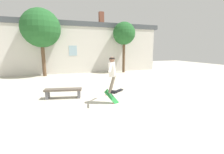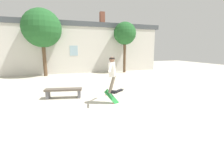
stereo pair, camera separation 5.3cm
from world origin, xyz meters
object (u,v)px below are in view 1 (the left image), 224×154
object	(u,v)px
tree_right	(124,34)
skateboard_resting	(118,91)
park_bench	(63,91)
tree_left	(41,28)
skater	(112,72)
skateboard_flipping	(112,97)

from	to	relation	value
tree_right	skateboard_resting	world-z (taller)	tree_right
park_bench	skateboard_resting	world-z (taller)	park_bench
tree_left	skater	size ratio (longest dim) A/B	3.68
tree_right	tree_left	size ratio (longest dim) A/B	0.88
tree_right	skateboard_resting	distance (m)	7.83
tree_right	skateboard_flipping	world-z (taller)	tree_right
tree_right	tree_left	bearing A→B (deg)	178.58
tree_left	tree_right	bearing A→B (deg)	-1.42
skater	park_bench	bearing A→B (deg)	172.79
park_bench	skateboard_flipping	bearing A→B (deg)	-23.97
tree_right	skateboard_resting	size ratio (longest dim) A/B	6.00
tree_left	park_bench	world-z (taller)	tree_left
skateboard_flipping	skateboard_resting	xyz separation A→B (m)	(0.85, 1.50, -0.19)
tree_left	skateboard_flipping	distance (m)	9.33
tree_right	park_bench	size ratio (longest dim) A/B	2.83
tree_right	park_bench	bearing A→B (deg)	-131.51
tree_right	skateboard_flipping	distance (m)	9.33
skater	skateboard_resting	world-z (taller)	skater
park_bench	skateboard_resting	bearing A→B (deg)	14.99
skater	skateboard_resting	xyz separation A→B (m)	(0.83, 1.50, -1.26)
skater	skateboard_flipping	world-z (taller)	skater
tree_left	skateboard_resting	bearing A→B (deg)	-57.58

